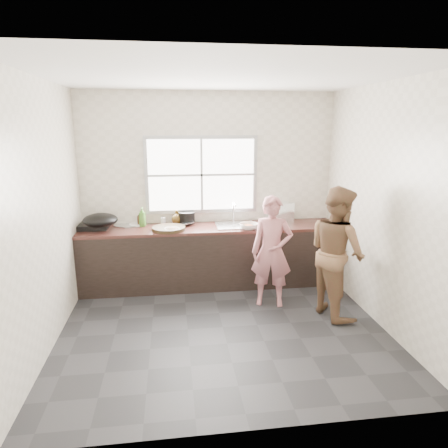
{
  "coord_description": "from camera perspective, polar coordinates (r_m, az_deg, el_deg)",
  "views": [
    {
      "loc": [
        -0.53,
        -4.09,
        2.23
      ],
      "look_at": [
        0.1,
        0.65,
        1.05
      ],
      "focal_mm": 32.0,
      "sensor_mm": 36.0,
      "label": 1
    }
  ],
  "objects": [
    {
      "name": "floor",
      "position": [
        4.7,
        -0.17,
        -14.58
      ],
      "size": [
        3.6,
        3.2,
        0.01
      ],
      "primitive_type": "cube",
      "color": "#252527",
      "rests_on": "ground"
    },
    {
      "name": "ceiling",
      "position": [
        4.15,
        -0.2,
        20.41
      ],
      "size": [
        3.6,
        3.2,
        0.01
      ],
      "primitive_type": "cube",
      "color": "silver",
      "rests_on": "wall_back"
    },
    {
      "name": "wall_back",
      "position": [
        5.79,
        -2.23,
        5.11
      ],
      "size": [
        3.6,
        0.01,
        2.7
      ],
      "primitive_type": "cube",
      "color": "beige",
      "rests_on": "ground"
    },
    {
      "name": "wall_left",
      "position": [
        4.38,
        -24.32,
        1.0
      ],
      "size": [
        0.01,
        3.2,
        2.7
      ],
      "primitive_type": "cube",
      "color": "silver",
      "rests_on": "ground"
    },
    {
      "name": "wall_right",
      "position": [
        4.79,
        21.76,
        2.27
      ],
      "size": [
        0.01,
        3.2,
        2.7
      ],
      "primitive_type": "cube",
      "color": "beige",
      "rests_on": "ground"
    },
    {
      "name": "wall_front",
      "position": [
        2.69,
        4.21,
        -5.3
      ],
      "size": [
        3.6,
        0.01,
        2.7
      ],
      "primitive_type": "cube",
      "color": "silver",
      "rests_on": "ground"
    },
    {
      "name": "cabinet",
      "position": [
        5.71,
        -1.84,
        -4.74
      ],
      "size": [
        3.6,
        0.62,
        0.82
      ],
      "primitive_type": "cube",
      "color": "black",
      "rests_on": "floor"
    },
    {
      "name": "countertop",
      "position": [
        5.59,
        -1.88,
        -0.56
      ],
      "size": [
        3.6,
        0.64,
        0.04
      ],
      "primitive_type": "cube",
      "color": "#3C1E18",
      "rests_on": "cabinet"
    },
    {
      "name": "sink",
      "position": [
        5.62,
        1.67,
        -0.2
      ],
      "size": [
        0.55,
        0.45,
        0.02
      ],
      "primitive_type": "cube",
      "color": "silver",
      "rests_on": "countertop"
    },
    {
      "name": "faucet",
      "position": [
        5.78,
        1.36,
        1.68
      ],
      "size": [
        0.02,
        0.02,
        0.3
      ],
      "primitive_type": "cylinder",
      "color": "silver",
      "rests_on": "countertop"
    },
    {
      "name": "window_frame",
      "position": [
        5.74,
        -3.24,
        7.03
      ],
      "size": [
        1.6,
        0.05,
        1.1
      ],
      "primitive_type": "cube",
      "color": "#9EA0A5",
      "rests_on": "wall_back"
    },
    {
      "name": "window_glazing",
      "position": [
        5.72,
        -3.22,
        7.0
      ],
      "size": [
        1.5,
        0.01,
        1.0
      ],
      "primitive_type": "cube",
      "color": "white",
      "rests_on": "window_frame"
    },
    {
      "name": "woman",
      "position": [
        5.04,
        6.83,
        -4.44
      ],
      "size": [
        0.54,
        0.43,
        1.31
      ],
      "primitive_type": "imported",
      "rotation": [
        0.0,
        0.0,
        -0.26
      ],
      "color": "#BC7076",
      "rests_on": "floor"
    },
    {
      "name": "person_side",
      "position": [
        4.91,
        15.81,
        -3.84
      ],
      "size": [
        0.74,
        0.87,
        1.57
      ],
      "primitive_type": "imported",
      "rotation": [
        0.0,
        0.0,
        1.79
      ],
      "color": "brown",
      "rests_on": "floor"
    },
    {
      "name": "cutting_board",
      "position": [
        5.44,
        -7.91,
        -0.63
      ],
      "size": [
        0.48,
        0.48,
        0.04
      ],
      "primitive_type": "cylinder",
      "rotation": [
        0.0,
        0.0,
        0.08
      ],
      "color": "black",
      "rests_on": "countertop"
    },
    {
      "name": "cleaver",
      "position": [
        5.62,
        -5.22,
        0.14
      ],
      "size": [
        0.22,
        0.22,
        0.01
      ],
      "primitive_type": "cube",
      "rotation": [
        0.0,
        0.0,
        0.74
      ],
      "color": "#B6B9BD",
      "rests_on": "cutting_board"
    },
    {
      "name": "bowl_mince",
      "position": [
        5.35,
        -7.43,
        -0.85
      ],
      "size": [
        0.23,
        0.23,
        0.05
      ],
      "primitive_type": "imported",
      "rotation": [
        0.0,
        0.0,
        0.24
      ],
      "color": "white",
      "rests_on": "countertop"
    },
    {
      "name": "bowl_crabs",
      "position": [
        5.44,
        3.56,
        -0.4
      ],
      "size": [
        0.21,
        0.21,
        0.06
      ],
      "primitive_type": "imported",
      "rotation": [
        0.0,
        0.0,
        -0.01
      ],
      "color": "silver",
      "rests_on": "countertop"
    },
    {
      "name": "bowl_held",
      "position": [
        5.46,
        4.22,
        -0.43
      ],
      "size": [
        0.21,
        0.21,
        0.05
      ],
      "primitive_type": "imported",
      "rotation": [
        0.0,
        0.0,
        -0.25
      ],
      "color": "white",
      "rests_on": "countertop"
    },
    {
      "name": "black_pot",
      "position": [
        5.76,
        -5.36,
        0.91
      ],
      "size": [
        0.24,
        0.24,
        0.17
      ],
      "primitive_type": "cylinder",
      "rotation": [
        0.0,
        0.0,
        -0.01
      ],
      "color": "black",
      "rests_on": "countertop"
    },
    {
      "name": "plate_food",
      "position": [
        5.8,
        -12.24,
        -0.03
      ],
      "size": [
        0.28,
        0.28,
        0.02
      ],
      "primitive_type": "cylinder",
      "rotation": [
        0.0,
        0.0,
        -0.21
      ],
      "color": "white",
      "rests_on": "countertop"
    },
    {
      "name": "bottle_green",
      "position": [
        5.68,
        -11.61,
        1.02
      ],
      "size": [
        0.13,
        0.13,
        0.27
      ],
      "primitive_type": "imported",
      "rotation": [
        0.0,
        0.0,
        -0.25
      ],
      "color": "#407C28",
      "rests_on": "countertop"
    },
    {
      "name": "bottle_brown_tall",
      "position": [
        5.77,
        -11.79,
        0.76
      ],
      "size": [
        0.09,
        0.09,
        0.19
      ],
      "primitive_type": "imported",
      "rotation": [
        0.0,
        0.0,
        -0.03
      ],
      "color": "#401E10",
      "rests_on": "countertop"
    },
    {
      "name": "bottle_brown_short",
      "position": [
        5.76,
        -6.74,
        0.94
      ],
      "size": [
        0.19,
        0.19,
        0.18
      ],
      "primitive_type": "imported",
      "rotation": [
        0.0,
        0.0,
        -0.36
      ],
      "color": "#412E10",
      "rests_on": "countertop"
    },
    {
      "name": "glass_jar",
      "position": [
        5.77,
        -8.68,
        0.44
      ],
      "size": [
        0.08,
        0.08,
        0.09
      ],
      "primitive_type": "cylinder",
      "rotation": [
        0.0,
        0.0,
        -0.23
      ],
      "color": "silver",
      "rests_on": "countertop"
    },
    {
      "name": "burner",
      "position": [
        5.8,
        -18.27,
        -0.19
      ],
      "size": [
        0.45,
        0.45,
        0.07
      ],
      "primitive_type": "cube",
      "rotation": [
        0.0,
        0.0,
        -0.03
      ],
      "color": "black",
      "rests_on": "countertop"
    },
    {
      "name": "wok",
      "position": [
        5.57,
        -17.26,
        0.54
      ],
      "size": [
        0.53,
        0.53,
        0.17
      ],
      "primitive_type": "ellipsoid",
      "rotation": [
        0.0,
        0.0,
        -0.16
      ],
      "color": "black",
      "rests_on": "burner"
    },
    {
      "name": "dish_rack",
      "position": [
        5.95,
        7.9,
        1.75
      ],
      "size": [
        0.42,
        0.35,
        0.27
      ],
      "primitive_type": "cube",
      "rotation": [
        0.0,
        0.0,
        0.32
      ],
      "color": "white",
      "rests_on": "countertop"
    },
    {
      "name": "pot_lid_left",
      "position": [
        5.75,
        -13.48,
        -0.25
      ],
      "size": [
        0.25,
        0.25,
        0.01
      ],
      "primitive_type": "cylinder",
      "rotation": [
        0.0,
        0.0,
        0.11
      ],
      "color": "silver",
      "rests_on": "countertop"
    },
    {
      "name": "pot_lid_right",
      "position": [
        5.82,
        -14.33,
        -0.14
      ],
      "size": [
        0.3,
        0.3,
        0.01
      ],
      "primitive_type": "cylinder",
      "rotation": [
        0.0,
        0.0,
        0.26
      ],
      "color": "silver",
      "rests_on": "countertop"
    }
  ]
}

